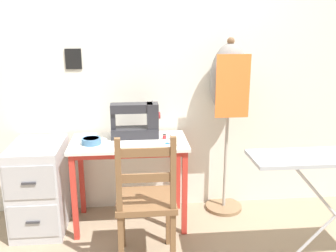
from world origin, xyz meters
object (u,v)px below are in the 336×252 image
dress_form (229,90)px  scissors (171,144)px  fabric_bowl (91,141)px  wooden_chair (146,202)px  filing_cabinet (40,187)px  thread_spool_near_machine (165,137)px  sewing_machine (137,122)px  thread_spool_mid_table (172,137)px

dress_form → scissors: bearing=-151.3°
fabric_bowl → dress_form: bearing=10.9°
wooden_chair → filing_cabinet: size_ratio=1.34×
thread_spool_near_machine → wooden_chair: size_ratio=0.04×
scissors → sewing_machine: bearing=140.7°
thread_spool_near_machine → dress_form: size_ratio=0.03×
fabric_bowl → thread_spool_near_machine: 0.57m
thread_spool_mid_table → scissors: bearing=-99.6°
sewing_machine → thread_spool_near_machine: size_ratio=10.07×
sewing_machine → wooden_chair: size_ratio=0.42×
sewing_machine → fabric_bowl: bearing=-158.0°
scissors → filing_cabinet: (-1.04, 0.12, -0.36)m
wooden_chair → filing_cabinet: wooden_chair is taller
sewing_machine → thread_spool_mid_table: sewing_machine is taller
scissors → wooden_chair: bearing=-117.1°
filing_cabinet → fabric_bowl: bearing=-7.3°
fabric_bowl → scissors: bearing=-5.8°
thread_spool_mid_table → fabric_bowl: bearing=-174.6°
sewing_machine → fabric_bowl: size_ratio=2.66×
filing_cabinet → dress_form: size_ratio=0.47×
sewing_machine → scissors: (0.25, -0.21, -0.13)m
wooden_chair → dress_form: (0.72, 0.69, 0.63)m
thread_spool_mid_table → dress_form: 0.61m
scissors → thread_spool_near_machine: (-0.04, 0.14, 0.02)m
sewing_machine → dress_form: 0.79m
thread_spool_mid_table → filing_cabinet: size_ratio=0.06×
thread_spool_near_machine → dress_form: 0.66m
thread_spool_near_machine → thread_spool_mid_table: (0.06, -0.01, 0.00)m
fabric_bowl → scissors: (0.61, -0.06, -0.02)m
thread_spool_mid_table → wooden_chair: wooden_chair is taller
sewing_machine → wooden_chair: 0.74m
wooden_chair → sewing_machine: bearing=93.5°
scissors → wooden_chair: (-0.21, -0.42, -0.27)m
thread_spool_mid_table → wooden_chair: 0.65m
fabric_bowl → wooden_chair: bearing=-50.4°
thread_spool_near_machine → filing_cabinet: bearing=-178.9°
thread_spool_near_machine → filing_cabinet: (-1.00, -0.02, -0.38)m
dress_form → sewing_machine: bearing=-174.7°
thread_spool_near_machine → fabric_bowl: bearing=-172.7°
thread_spool_mid_table → sewing_machine: bearing=162.6°
thread_spool_mid_table → filing_cabinet: thread_spool_mid_table is taller
thread_spool_near_machine → thread_spool_mid_table: size_ratio=0.89×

